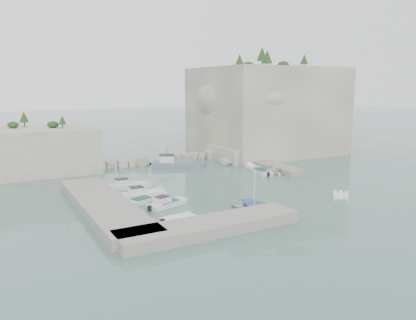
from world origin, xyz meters
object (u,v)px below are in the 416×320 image
tender_east_b (261,173)px  work_boat (177,166)px  motorboat_c (141,203)px  motorboat_e (179,222)px  motorboat_b (143,196)px  tender_east_a (273,174)px  tender_east_d (229,165)px  motorboat_a (129,188)px  inflatable_dinghy (341,197)px  tender_east_c (253,169)px  rowboat (254,209)px  motorboat_d (167,206)px

tender_east_b → work_boat: size_ratio=0.53×
motorboat_c → motorboat_e: bearing=-100.7°
motorboat_b → work_boat: size_ratio=0.64×
work_boat → tender_east_a: bearing=-26.6°
tender_east_d → motorboat_a: bearing=91.2°
motorboat_b → inflatable_dinghy: motorboat_b is taller
motorboat_c → tender_east_c: 24.89m
tender_east_d → work_boat: size_ratio=0.48×
motorboat_e → tender_east_b: (20.99, 14.56, 0.00)m
motorboat_a → rowboat: 18.49m
tender_east_c → motorboat_e: bearing=141.8°
motorboat_a → rowboat: size_ratio=1.32×
motorboat_a → tender_east_a: (22.33, -2.57, 0.00)m
motorboat_a → motorboat_d: 10.49m
tender_east_a → tender_east_d: (-2.06, 9.67, 0.00)m
motorboat_d → tender_east_a: bearing=1.4°
motorboat_a → tender_east_c: (21.89, 2.04, 0.00)m
rowboat → motorboat_c: bearing=67.4°
rowboat → work_boat: bearing=10.6°
motorboat_a → motorboat_b: (0.20, -5.12, 0.00)m
motorboat_d → tender_east_b: bearing=5.6°
motorboat_a → tender_east_a: tender_east_a is taller
motorboat_e → tender_east_b: same height
inflatable_dinghy → tender_east_d: (-1.15, 24.29, 0.00)m
tender_east_b → motorboat_b: bearing=110.5°
rowboat → inflatable_dinghy: size_ratio=1.41×
motorboat_b → inflatable_dinghy: (21.21, -12.07, 0.00)m
motorboat_c → work_boat: (12.82, 17.85, 0.00)m
motorboat_a → rowboat: motorboat_a is taller
tender_east_b → tender_east_c: size_ratio=1.07×
tender_east_a → tender_east_b: 1.78m
inflatable_dinghy → tender_east_c: tender_east_c is taller
motorboat_c → tender_east_c: same height
inflatable_dinghy → motorboat_a: bearing=97.6°
tender_east_c → inflatable_dinghy: bearing=-169.1°
motorboat_c → tender_east_b: same height
rowboat → work_boat: work_boat is taller
motorboat_b → tender_east_b: (20.81, 3.75, 0.00)m
motorboat_d → tender_east_c: size_ratio=1.14×
motorboat_a → tender_east_d: bearing=25.0°
motorboat_b → rowboat: bearing=-49.9°
tender_east_a → tender_east_b: (-1.32, 1.20, 0.00)m
motorboat_b → motorboat_d: size_ratio=1.13×
work_boat → rowboat: bearing=-72.1°
motorboat_e → work_boat: size_ratio=0.41×
motorboat_c → tender_east_d: (21.25, 14.88, 0.00)m
rowboat → motorboat_d: bearing=71.6°
motorboat_a → motorboat_c: 7.84m
tender_east_b → inflatable_dinghy: bearing=-168.3°
rowboat → tender_east_a: 18.81m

